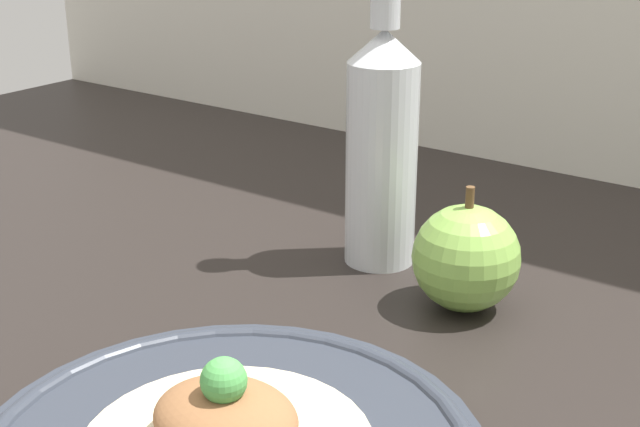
# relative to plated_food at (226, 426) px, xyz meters

# --- Properties ---
(ground_plane) EXTENTS (1.80, 1.10, 0.04)m
(ground_plane) POSITION_rel_plated_food_xyz_m (-0.02, 0.12, -0.05)
(ground_plane) COLOR black
(plated_food) EXTENTS (0.17, 0.17, 0.06)m
(plated_food) POSITION_rel_plated_food_xyz_m (0.00, 0.00, 0.00)
(plated_food) COLOR beige
(plated_food) RESTS_ON plate
(cider_bottle) EXTENTS (0.06, 0.06, 0.29)m
(cider_bottle) POSITION_rel_plated_food_xyz_m (-0.10, 0.31, 0.08)
(cider_bottle) COLOR silver
(cider_bottle) RESTS_ON ground_plane
(apple) EXTENTS (0.09, 0.09, 0.10)m
(apple) POSITION_rel_plated_food_xyz_m (0.01, 0.27, 0.01)
(apple) COLOR #84B74C
(apple) RESTS_ON ground_plane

